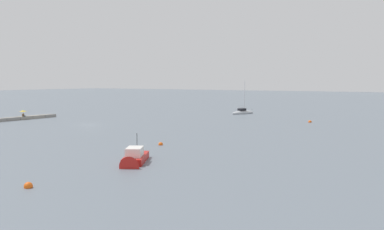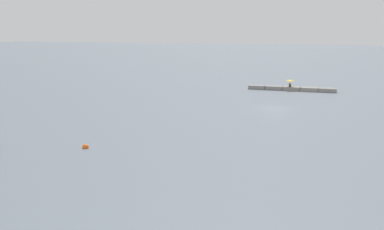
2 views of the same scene
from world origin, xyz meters
TOP-DOWN VIEW (x-y plane):
  - ground_plane at (0.00, 0.00)m, footprint 500.00×500.00m
  - seawall_pier at (0.00, -18.61)m, footprint 14.74×1.76m
  - person_seated_brown_left at (0.27, -18.42)m, footprint 0.47×0.65m
  - umbrella_open_yellow at (0.29, -18.51)m, footprint 1.40×1.40m
  - mooring_buoy_far at (12.63, 25.53)m, footprint 0.56×0.56m

SIDE VIEW (x-z plane):
  - ground_plane at x=0.00m, z-range 0.00..0.00m
  - mooring_buoy_far at x=12.63m, z-range -0.18..0.38m
  - seawall_pier at x=0.00m, z-range 0.00..0.65m
  - person_seated_brown_left at x=0.27m, z-range 0.54..1.27m
  - umbrella_open_yellow at x=0.29m, z-range 1.13..2.43m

